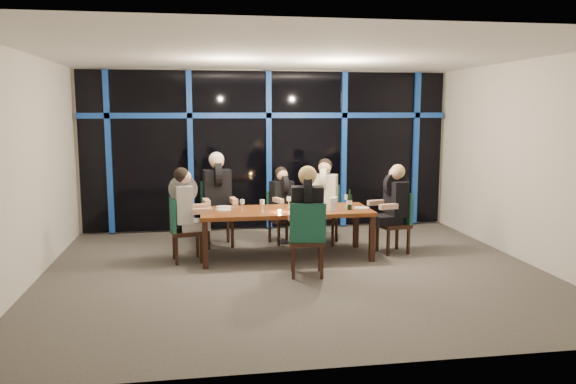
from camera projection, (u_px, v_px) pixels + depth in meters
name	position (u px, v px, depth m)	size (l,w,h in m)	color
room	(295.00, 128.00, 7.63)	(7.04, 7.00, 3.02)	#58534D
window_wall	(269.00, 148.00, 10.57)	(6.86, 0.43, 2.94)	black
dining_table	(286.00, 214.00, 8.61)	(2.60, 1.00, 0.75)	brown
chair_far_left	(217.00, 210.00, 9.42)	(0.56, 0.56, 1.07)	black
chair_far_mid	(281.00, 214.00, 9.60)	(0.53, 0.53, 0.89)	black
chair_far_right	(325.00, 211.00, 9.59)	(0.60, 0.60, 0.99)	black
chair_end_left	(181.00, 226.00, 8.37)	(0.51, 0.51, 0.97)	black
chair_end_right	(398.00, 219.00, 8.93)	(0.52, 0.52, 0.96)	black
chair_near_mid	(307.00, 235.00, 7.59)	(0.54, 0.54, 1.04)	black
diner_far_left	(217.00, 186.00, 9.27)	(0.57, 0.70, 1.04)	black
diner_far_mid	(283.00, 194.00, 9.48)	(0.54, 0.61, 0.87)	black
diner_far_right	(324.00, 189.00, 9.46)	(0.62, 0.68, 0.96)	silver
diner_end_left	(186.00, 201.00, 8.33)	(0.64, 0.52, 0.94)	black
diner_end_right	(394.00, 196.00, 8.85)	(0.64, 0.52, 0.94)	black
diner_near_mid	(307.00, 205.00, 7.62)	(0.55, 0.68, 1.01)	black
plate_far_left	(224.00, 207.00, 8.77)	(0.24, 0.24, 0.01)	white
plate_far_mid	(299.00, 204.00, 9.01)	(0.24, 0.24, 0.01)	white
plate_far_right	(318.00, 205.00, 8.94)	(0.24, 0.24, 0.01)	white
plate_end_left	(223.00, 210.00, 8.53)	(0.24, 0.24, 0.01)	white
plate_end_right	(362.00, 208.00, 8.69)	(0.24, 0.24, 0.01)	white
plate_near_mid	(305.00, 214.00, 8.21)	(0.24, 0.24, 0.01)	white
wine_bottle	(350.00, 202.00, 8.55)	(0.07, 0.07, 0.32)	black
water_pitcher	(332.00, 204.00, 8.45)	(0.13, 0.11, 0.20)	silver
tea_light	(280.00, 211.00, 8.39)	(0.05, 0.05, 0.03)	#FFA84C
wine_glass_a	(262.00, 203.00, 8.39)	(0.07, 0.07, 0.18)	silver
wine_glass_b	(289.00, 200.00, 8.77)	(0.07, 0.07, 0.17)	silver
wine_glass_c	(314.00, 202.00, 8.58)	(0.06, 0.06, 0.16)	silver
wine_glass_d	(242.00, 202.00, 8.48)	(0.07, 0.07, 0.17)	silver
wine_glass_e	(347.00, 198.00, 8.86)	(0.07, 0.07, 0.18)	silver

